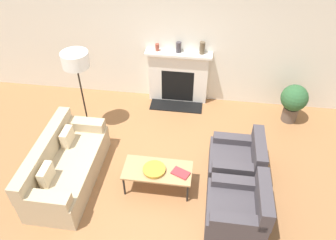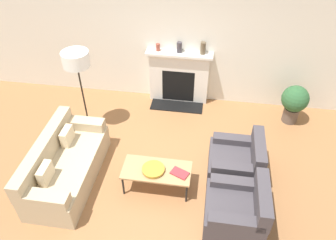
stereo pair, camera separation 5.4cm
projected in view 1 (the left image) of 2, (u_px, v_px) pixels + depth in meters
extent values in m
plane|color=#99663D|center=(160.00, 178.00, 5.59)|extent=(18.00, 18.00, 0.00)
cube|color=silver|center=(178.00, 36.00, 6.55)|extent=(18.00, 0.06, 2.90)
cube|color=silver|center=(178.00, 78.00, 7.02)|extent=(1.25, 0.20, 1.12)
cube|color=black|center=(178.00, 86.00, 7.05)|extent=(0.69, 0.04, 0.73)
cube|color=black|center=(176.00, 106.00, 7.15)|extent=(1.13, 0.40, 0.02)
cube|color=silver|center=(179.00, 54.00, 6.62)|extent=(1.37, 0.28, 0.05)
cube|color=tan|center=(69.00, 170.00, 5.44)|extent=(0.84, 1.87, 0.44)
cube|color=tan|center=(44.00, 151.00, 5.21)|extent=(0.20, 1.87, 0.36)
cube|color=tan|center=(43.00, 200.00, 4.61)|extent=(0.78, 0.22, 0.18)
cube|color=tan|center=(83.00, 124.00, 5.87)|extent=(0.78, 0.22, 0.18)
cube|color=beige|center=(46.00, 175.00, 4.90)|extent=(0.12, 0.32, 0.28)
cube|color=beige|center=(67.00, 137.00, 5.54)|extent=(0.12, 0.32, 0.28)
cube|color=#423D42|center=(235.00, 211.00, 4.86)|extent=(0.86, 0.86, 0.39)
cube|color=#423D42|center=(264.00, 198.00, 4.58)|extent=(0.18, 0.86, 0.36)
cube|color=#423D42|center=(237.00, 182.00, 4.96)|extent=(0.77, 0.18, 0.12)
cube|color=#423D42|center=(238.00, 221.00, 4.44)|extent=(0.77, 0.18, 0.12)
cube|color=#423D42|center=(234.00, 164.00, 5.59)|extent=(0.86, 0.86, 0.39)
cube|color=#423D42|center=(259.00, 150.00, 5.32)|extent=(0.18, 0.86, 0.36)
cube|color=#423D42|center=(236.00, 139.00, 5.69)|extent=(0.77, 0.18, 0.12)
cube|color=#423D42|center=(237.00, 168.00, 5.17)|extent=(0.77, 0.18, 0.12)
cube|color=tan|center=(157.00, 170.00, 5.20)|extent=(1.10, 0.52, 0.03)
cylinder|color=black|center=(124.00, 186.00, 5.22)|extent=(0.03, 0.03, 0.39)
cylinder|color=black|center=(188.00, 193.00, 5.11)|extent=(0.03, 0.03, 0.39)
cylinder|color=black|center=(130.00, 166.00, 5.55)|extent=(0.03, 0.03, 0.39)
cylinder|color=black|center=(190.00, 172.00, 5.45)|extent=(0.03, 0.03, 0.39)
cylinder|color=#BC8E2D|center=(154.00, 170.00, 5.16)|extent=(0.13, 0.13, 0.01)
cylinder|color=#BC8E2D|center=(154.00, 169.00, 5.15)|extent=(0.36, 0.36, 0.04)
cube|color=#9E2D33|center=(181.00, 173.00, 5.12)|extent=(0.32, 0.27, 0.02)
cylinder|color=black|center=(89.00, 126.00, 6.63)|extent=(0.29, 0.29, 0.03)
cylinder|color=black|center=(83.00, 97.00, 6.17)|extent=(0.03, 0.03, 1.41)
cylinder|color=white|center=(75.00, 60.00, 5.66)|extent=(0.48, 0.48, 0.27)
cylinder|color=brown|center=(157.00, 47.00, 6.62)|extent=(0.08, 0.08, 0.15)
cylinder|color=#3D383D|center=(179.00, 47.00, 6.56)|extent=(0.11, 0.11, 0.22)
cylinder|color=brown|center=(202.00, 48.00, 6.50)|extent=(0.11, 0.11, 0.25)
cylinder|color=brown|center=(290.00, 114.00, 6.70)|extent=(0.30, 0.30, 0.32)
sphere|color=#2D5B33|center=(294.00, 98.00, 6.45)|extent=(0.53, 0.53, 0.53)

